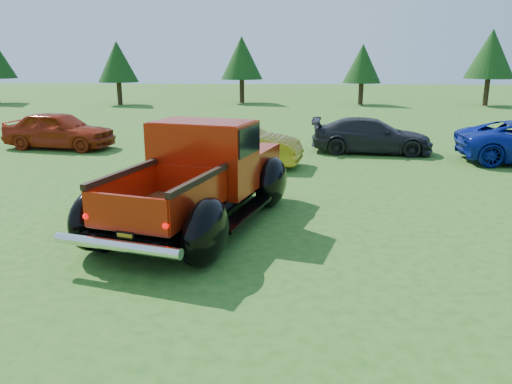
% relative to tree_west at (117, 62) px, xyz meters
% --- Properties ---
extents(ground, '(120.00, 120.00, 0.00)m').
position_rel_tree_west_xyz_m(ground, '(12.00, -29.00, -3.11)').
color(ground, '#285618').
rests_on(ground, ground).
extents(tree_west, '(2.94, 2.94, 4.60)m').
position_rel_tree_west_xyz_m(tree_west, '(0.00, 0.00, 0.00)').
color(tree_west, '#332114').
rests_on(tree_west, ground).
extents(tree_mid_left, '(3.20, 3.20, 5.00)m').
position_rel_tree_west_xyz_m(tree_mid_left, '(9.00, 2.00, 0.27)').
color(tree_mid_left, '#332114').
rests_on(tree_mid_left, ground).
extents(tree_mid_right, '(2.82, 2.82, 4.40)m').
position_rel_tree_west_xyz_m(tree_mid_right, '(18.00, 1.00, -0.14)').
color(tree_mid_right, '#332114').
rests_on(tree_mid_right, ground).
extents(tree_east, '(3.46, 3.46, 5.40)m').
position_rel_tree_west_xyz_m(tree_east, '(27.00, 0.50, 0.55)').
color(tree_east, '#332114').
rests_on(tree_east, ground).
extents(pickup_truck, '(3.97, 6.10, 2.13)m').
position_rel_tree_west_xyz_m(pickup_truck, '(10.38, -26.96, -2.10)').
color(pickup_truck, black).
rests_on(pickup_truck, ground).
extents(show_car_red, '(4.43, 2.36, 1.43)m').
position_rel_tree_west_xyz_m(show_car_red, '(3.50, -18.54, -2.39)').
color(show_car_red, maroon).
rests_on(show_car_red, ground).
extents(show_car_yellow, '(4.56, 2.30, 1.43)m').
position_rel_tree_west_xyz_m(show_car_yellow, '(10.50, -21.31, -2.39)').
color(show_car_yellow, '#B29317').
rests_on(show_car_yellow, ground).
extents(show_car_grey, '(4.53, 2.25, 1.26)m').
position_rel_tree_west_xyz_m(show_car_grey, '(15.34, -18.85, -2.48)').
color(show_car_grey, black).
rests_on(show_car_grey, ground).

